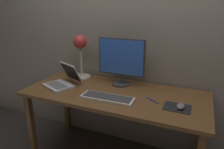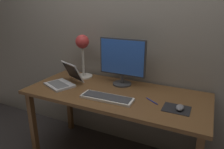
% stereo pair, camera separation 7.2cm
% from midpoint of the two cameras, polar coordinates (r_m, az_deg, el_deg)
% --- Properties ---
extents(back_wall, '(4.80, 0.06, 2.60)m').
position_cam_midpoint_polar(back_wall, '(2.10, 6.63, 13.50)').
color(back_wall, gray).
rests_on(back_wall, ground).
extents(desk, '(1.60, 0.70, 0.74)m').
position_cam_midpoint_polar(desk, '(1.90, 1.88, -7.01)').
color(desk, brown).
rests_on(desk, ground).
extents(monitor, '(0.45, 0.18, 0.45)m').
position_cam_midpoint_polar(monitor, '(1.97, 3.88, 4.04)').
color(monitor, '#38383A').
rests_on(monitor, desk).
extents(keyboard_main, '(0.44, 0.15, 0.03)m').
position_cam_midpoint_polar(keyboard_main, '(1.73, -0.11, -6.34)').
color(keyboard_main, silver).
rests_on(keyboard_main, desk).
extents(laptop, '(0.36, 0.38, 0.21)m').
position_cam_midpoint_polar(laptop, '(2.07, -11.49, -1.06)').
color(laptop, silver).
rests_on(laptop, desk).
extents(desk_lamp, '(0.18, 0.18, 0.45)m').
position_cam_midpoint_polar(desk_lamp, '(2.18, -7.06, 7.17)').
color(desk_lamp, beige).
rests_on(desk_lamp, desk).
extents(mousepad, '(0.20, 0.16, 0.00)m').
position_cam_midpoint_polar(mousepad, '(1.67, 18.29, -8.84)').
color(mousepad, black).
rests_on(mousepad, desk).
extents(mouse, '(0.06, 0.10, 0.03)m').
position_cam_midpoint_polar(mouse, '(1.65, 19.15, -8.46)').
color(mouse, slate).
rests_on(mouse, mousepad).
extents(pen, '(0.12, 0.09, 0.01)m').
position_cam_midpoint_polar(pen, '(1.73, 11.93, -7.06)').
color(pen, '#2633A5').
rests_on(pen, desk).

